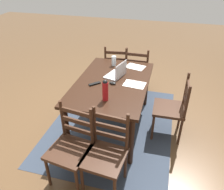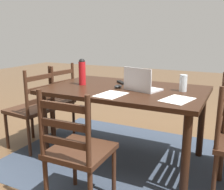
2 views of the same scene
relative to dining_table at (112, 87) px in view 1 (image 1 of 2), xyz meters
The scene contains 15 objects.
ground_plane 0.68m from the dining_table, ahead, with size 14.00×14.00×0.00m, color brown.
area_rug 0.68m from the dining_table, ahead, with size 2.37×1.87×0.01m, color #333D4C.
dining_table is the anchor object (origin of this frame).
chair_left_far 1.12m from the dining_table, 169.35° to the left, with size 0.44×0.44×0.95m.
chair_left_near 1.12m from the dining_table, 169.63° to the right, with size 0.50×0.50×0.95m.
chair_right_far 1.12m from the dining_table, 10.86° to the left, with size 0.48×0.48×0.95m.
chair_far_head 0.91m from the dining_table, 90.05° to the left, with size 0.45×0.45×0.95m.
chair_right_near 1.12m from the dining_table, 10.35° to the right, with size 0.50×0.50×0.95m.
laptop 0.23m from the dining_table, 169.14° to the left, with size 0.37×0.30×0.23m.
water_bottle 0.54m from the dining_table, ahead, with size 0.07×0.07×0.28m.
drinking_glass 0.59m from the dining_table, 167.95° to the right, with size 0.07×0.07×0.16m, color silver.
computer_mouse 0.13m from the dining_table, 19.34° to the left, with size 0.06×0.10×0.03m, color black.
tv_remote 0.28m from the dining_table, 56.47° to the right, with size 0.04×0.17×0.02m, color black.
paper_stack_left 0.63m from the dining_table, 157.66° to the left, with size 0.21×0.30×0.00m, color white.
paper_stack_right 0.34m from the dining_table, 89.64° to the left, with size 0.21×0.30×0.00m, color white.
Camera 1 is at (2.73, 0.72, 2.30)m, focal length 35.96 mm.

